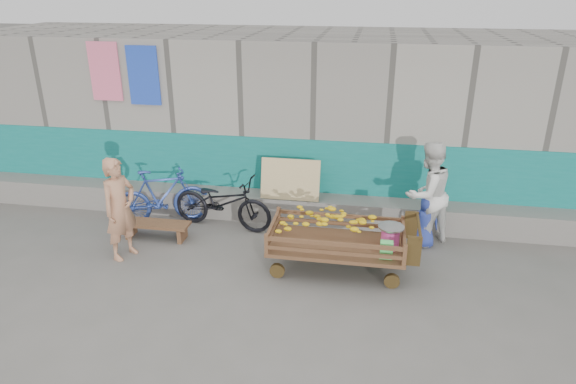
% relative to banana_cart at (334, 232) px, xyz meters
% --- Properties ---
extents(ground, '(80.00, 80.00, 0.00)m').
position_rel_banana_cart_xyz_m(ground, '(-1.18, -0.78, -0.61)').
color(ground, '#5B5953').
rests_on(ground, ground).
extents(building_wall, '(12.00, 3.50, 3.00)m').
position_rel_banana_cart_xyz_m(building_wall, '(-1.18, 3.27, 0.86)').
color(building_wall, gray).
rests_on(building_wall, ground).
extents(banana_cart, '(2.10, 0.96, 0.89)m').
position_rel_banana_cart_xyz_m(banana_cart, '(0.00, 0.00, 0.00)').
color(banana_cart, '#4E3020').
rests_on(banana_cart, ground).
extents(bench, '(1.11, 0.33, 0.28)m').
position_rel_banana_cart_xyz_m(bench, '(-2.93, 0.49, -0.40)').
color(bench, '#4E3020').
rests_on(bench, ground).
extents(vendor_man, '(0.56, 0.67, 1.58)m').
position_rel_banana_cart_xyz_m(vendor_man, '(-3.17, -0.14, 0.18)').
color(vendor_man, '#B37958').
rests_on(vendor_man, ground).
extents(woman, '(1.04, 1.01, 1.69)m').
position_rel_banana_cart_xyz_m(woman, '(1.34, 1.08, 0.24)').
color(woman, silver).
rests_on(woman, ground).
extents(child, '(0.44, 0.31, 0.85)m').
position_rel_banana_cart_xyz_m(child, '(1.34, 0.95, -0.18)').
color(child, navy).
rests_on(child, ground).
extents(bicycle_dark, '(1.82, 0.86, 0.92)m').
position_rel_banana_cart_xyz_m(bicycle_dark, '(-1.97, 1.07, -0.15)').
color(bicycle_dark, black).
rests_on(bicycle_dark, ground).
extents(bicycle_blue, '(1.68, 1.06, 0.98)m').
position_rel_banana_cart_xyz_m(bicycle_blue, '(-3.05, 1.07, -0.12)').
color(bicycle_blue, '#2E4699').
rests_on(bicycle_blue, ground).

